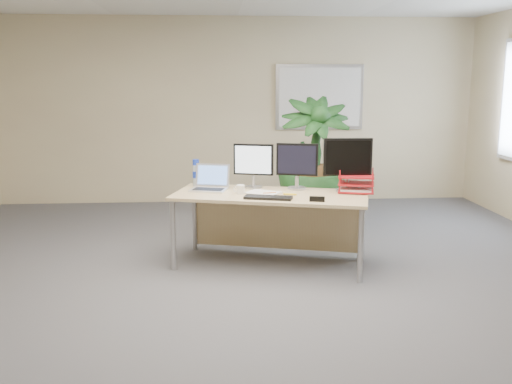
{
  "coord_description": "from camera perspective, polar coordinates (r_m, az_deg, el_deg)",
  "views": [
    {
      "loc": [
        -0.34,
        -4.44,
        1.81
      ],
      "look_at": [
        0.0,
        0.35,
        0.85
      ],
      "focal_mm": 40.0,
      "sensor_mm": 36.0,
      "label": 1
    }
  ],
  "objects": [
    {
      "name": "keyboard",
      "position": [
        5.29,
        1.23,
        -0.56
      ],
      "size": [
        0.47,
        0.26,
        0.02
      ],
      "primitive_type": "cube",
      "rotation": [
        0.0,
        0.0,
        -0.27
      ],
      "color": "black",
      "rests_on": "desk"
    },
    {
      "name": "yellow_highlighter",
      "position": [
        5.47,
        3.42,
        -0.22
      ],
      "size": [
        0.13,
        0.06,
        0.02
      ],
      "primitive_type": "cylinder",
      "rotation": [
        0.0,
        1.57,
        -0.35
      ],
      "color": "yellow",
      "rests_on": "desk"
    },
    {
      "name": "water_bottle",
      "position": [
        5.95,
        -6.02,
        1.88
      ],
      "size": [
        0.07,
        0.07,
        0.28
      ],
      "color": "#AEC0CC",
      "rests_on": "desk"
    },
    {
      "name": "floor",
      "position": [
        4.81,
        0.29,
        -10.86
      ],
      "size": [
        8.0,
        8.0,
        0.0
      ],
      "primitive_type": "plane",
      "color": "#47474C",
      "rests_on": "ground"
    },
    {
      "name": "monitor_right",
      "position": [
        5.73,
        4.13,
        2.9
      ],
      "size": [
        0.41,
        0.19,
        0.46
      ],
      "color": "#A3A3A7",
      "rests_on": "desk"
    },
    {
      "name": "letter_tray",
      "position": [
        5.67,
        9.99,
        0.69
      ],
      "size": [
        0.4,
        0.34,
        0.16
      ],
      "color": "#A9141A",
      "rests_on": "desk"
    },
    {
      "name": "laptop",
      "position": [
        5.74,
        -4.59,
        0.83
      ],
      "size": [
        0.42,
        0.39,
        0.25
      ],
      "color": "silver",
      "rests_on": "desk"
    },
    {
      "name": "whiteboard",
      "position": [
        8.55,
        6.37,
        9.41
      ],
      "size": [
        1.3,
        0.04,
        0.95
      ],
      "color": "silver",
      "rests_on": "back_wall"
    },
    {
      "name": "floor_plant",
      "position": [
        6.69,
        5.72,
        2.05
      ],
      "size": [
        0.85,
        0.85,
        1.5
      ],
      "primitive_type": "imported",
      "rotation": [
        0.0,
        0.0,
        0.01
      ],
      "color": "#133516",
      "rests_on": "floor"
    },
    {
      "name": "orange_pen",
      "position": [
        5.49,
        1.37,
        -0.08
      ],
      "size": [
        0.13,
        0.04,
        0.01
      ],
      "primitive_type": "cylinder",
      "rotation": [
        0.0,
        1.57,
        0.27
      ],
      "color": "#D66117",
      "rests_on": "spiral_notebook"
    },
    {
      "name": "coffee_mug",
      "position": [
        5.51,
        -1.59,
        0.25
      ],
      "size": [
        0.11,
        0.08,
        0.09
      ],
      "color": "white",
      "rests_on": "desk"
    },
    {
      "name": "monitor_left",
      "position": [
        5.77,
        -0.26,
        2.92
      ],
      "size": [
        0.4,
        0.18,
        0.45
      ],
      "color": "#A3A3A7",
      "rests_on": "desk"
    },
    {
      "name": "monitor_dark",
      "position": [
        5.65,
        9.15,
        3.05
      ],
      "size": [
        0.48,
        0.22,
        0.53
      ],
      "color": "#A3A3A7",
      "rests_on": "desk"
    },
    {
      "name": "stapler",
      "position": [
        5.2,
        6.13,
        -0.7
      ],
      "size": [
        0.14,
        0.07,
        0.05
      ],
      "primitive_type": "cube",
      "rotation": [
        0.0,
        0.0,
        -0.27
      ],
      "color": "black",
      "rests_on": "desk"
    },
    {
      "name": "desk",
      "position": [
        5.66,
        1.62,
        -1.47
      ],
      "size": [
        2.01,
        1.25,
        0.72
      ],
      "color": "tan",
      "rests_on": "floor"
    },
    {
      "name": "back_wall",
      "position": [
        8.46,
        -1.8,
        8.1
      ],
      "size": [
        7.0,
        0.04,
        2.7
      ],
      "primitive_type": "cube",
      "color": "tan",
      "rests_on": "floor"
    },
    {
      "name": "spiral_notebook",
      "position": [
        5.54,
        0.72,
        -0.08
      ],
      "size": [
        0.37,
        0.35,
        0.01
      ],
      "primitive_type": "cube",
      "rotation": [
        0.0,
        0.0,
        -0.56
      ],
      "color": "silver",
      "rests_on": "desk"
    }
  ]
}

